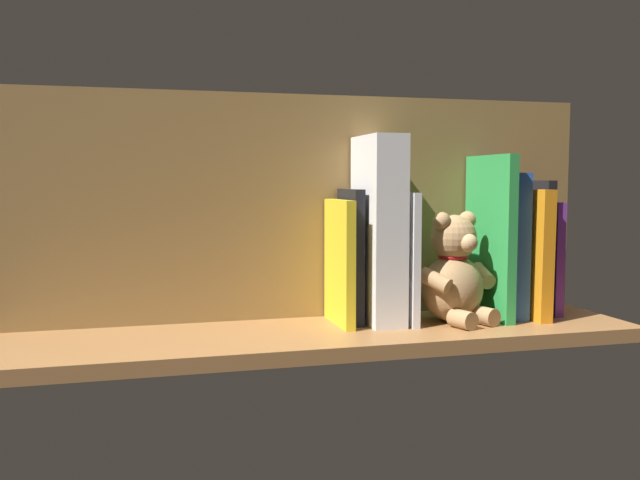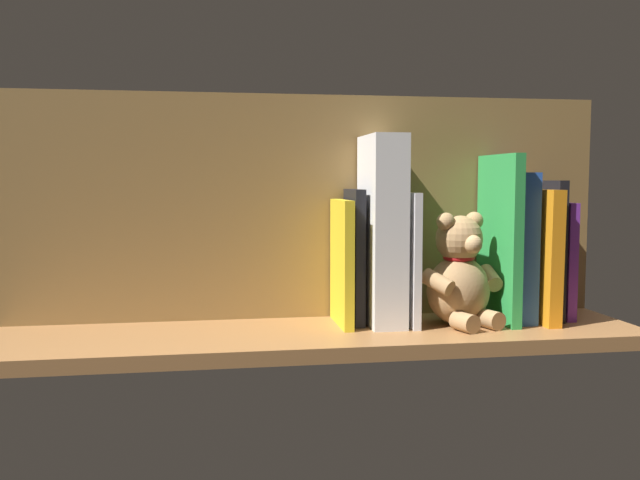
{
  "view_description": "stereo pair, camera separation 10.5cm",
  "coord_description": "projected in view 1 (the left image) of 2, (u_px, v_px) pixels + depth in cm",
  "views": [
    {
      "loc": [
        27.04,
        100.85,
        22.68
      ],
      "look_at": [
        0.0,
        0.0,
        13.7
      ],
      "focal_mm": 38.81,
      "sensor_mm": 36.0,
      "label": 1
    },
    {
      "loc": [
        16.81,
        103.05,
        22.68
      ],
      "look_at": [
        0.0,
        0.0,
        13.7
      ],
      "focal_mm": 38.81,
      "sensor_mm": 36.0,
      "label": 2
    }
  ],
  "objects": [
    {
      "name": "book_6",
      "position": [
        351.0,
        256.0,
        1.11
      ],
      "size": [
        1.58,
        9.84,
        21.33
      ],
      "primitive_type": "cube",
      "color": "black",
      "rests_on": "ground_plane"
    },
    {
      "name": "book_7",
      "position": [
        339.0,
        262.0,
        1.09
      ],
      "size": [
        1.52,
        12.32,
        19.71
      ],
      "primitive_type": "cube",
      "color": "yellow",
      "rests_on": "ground_plane"
    },
    {
      "name": "book_3",
      "position": [
        503.0,
        245.0,
        1.16
      ],
      "size": [
        2.91,
        12.74,
        23.95
      ],
      "primitive_type": "cube",
      "color": "blue",
      "rests_on": "ground_plane"
    },
    {
      "name": "teddy_bear",
      "position": [
        455.0,
        274.0,
        1.1
      ],
      "size": [
        13.76,
        13.4,
        17.79
      ],
      "rotation": [
        0.0,
        0.0,
        0.31
      ],
      "color": "tan",
      "rests_on": "ground_plane"
    },
    {
      "name": "book_0",
      "position": [
        542.0,
        257.0,
        1.19
      ],
      "size": [
        1.61,
        10.98,
        19.11
      ],
      "primitive_type": "cube",
      "color": "purple",
      "rests_on": "ground_plane"
    },
    {
      "name": "ground_plane",
      "position": [
        320.0,
        336.0,
        1.06
      ],
      "size": [
        98.78,
        24.91,
        2.2
      ],
      "primitive_type": "cube",
      "color": "#9E6B3D"
    },
    {
      "name": "book_2",
      "position": [
        523.0,
        253.0,
        1.16
      ],
      "size": [
        2.36,
        14.94,
        21.3
      ],
      "primitive_type": "cube",
      "rotation": [
        0.0,
        -0.01,
        0.0
      ],
      "color": "orange",
      "rests_on": "ground_plane"
    },
    {
      "name": "dictionary_thick_white",
      "position": [
        379.0,
        230.0,
        1.1
      ],
      "size": [
        5.31,
        12.77,
        29.77
      ],
      "primitive_type": "cube",
      "color": "white",
      "rests_on": "ground_plane"
    },
    {
      "name": "shelf_back_panel",
      "position": [
        304.0,
        207.0,
        1.14
      ],
      "size": [
        98.78,
        1.5,
        36.68
      ],
      "primitive_type": "cube",
      "color": "olive",
      "rests_on": "ground_plane"
    },
    {
      "name": "book_4",
      "position": [
        490.0,
        237.0,
        1.14
      ],
      "size": [
        1.65,
        14.56,
        26.85
      ],
      "primitive_type": "cube",
      "color": "green",
      "rests_on": "ground_plane"
    },
    {
      "name": "book_5",
      "position": [
        402.0,
        257.0,
        1.11
      ],
      "size": [
        1.22,
        13.04,
        20.83
      ],
      "primitive_type": "cube",
      "color": "silver",
      "rests_on": "ground_plane"
    },
    {
      "name": "book_1",
      "position": [
        532.0,
        247.0,
        1.18
      ],
      "size": [
        1.59,
        11.61,
        22.71
      ],
      "primitive_type": "cube",
      "color": "black",
      "rests_on": "ground_plane"
    }
  ]
}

